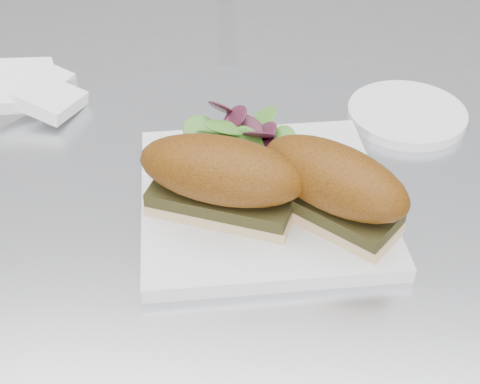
% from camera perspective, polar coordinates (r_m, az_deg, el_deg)
% --- Properties ---
extents(plate, '(0.29, 0.29, 0.02)m').
position_cam_1_polar(plate, '(0.68, 1.92, -0.58)').
color(plate, white).
rests_on(plate, table).
extents(sandwich_left, '(0.17, 0.11, 0.08)m').
position_cam_1_polar(sandwich_left, '(0.63, -1.61, 1.25)').
color(sandwich_left, beige).
rests_on(sandwich_left, plate).
extents(sandwich_right, '(0.16, 0.14, 0.08)m').
position_cam_1_polar(sandwich_right, '(0.62, 7.97, 0.60)').
color(sandwich_right, beige).
rests_on(sandwich_right, plate).
extents(salad, '(0.10, 0.10, 0.05)m').
position_cam_1_polar(salad, '(0.72, -0.09, 5.29)').
color(salad, '#568A2D').
rests_on(salad, plate).
extents(napkin, '(0.14, 0.14, 0.02)m').
position_cam_1_polar(napkin, '(0.87, -16.88, 7.46)').
color(napkin, white).
rests_on(napkin, table).
extents(saucer, '(0.14, 0.14, 0.01)m').
position_cam_1_polar(saucer, '(0.84, 14.04, 6.47)').
color(saucer, white).
rests_on(saucer, table).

